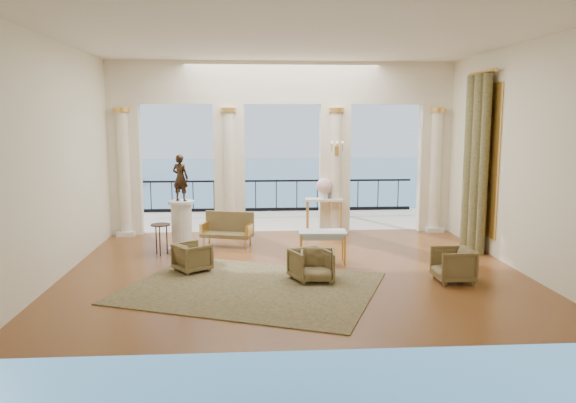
{
  "coord_description": "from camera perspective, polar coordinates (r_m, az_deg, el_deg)",
  "views": [
    {
      "loc": [
        -0.85,
        -10.99,
        3.02
      ],
      "look_at": [
        -0.07,
        0.6,
        1.31
      ],
      "focal_mm": 35.0,
      "sensor_mm": 36.0,
      "label": 1
    }
  ],
  "objects": [
    {
      "name": "console_table",
      "position": [
        14.83,
        3.68,
        -0.33
      ],
      "size": [
        1.03,
        0.5,
        0.94
      ],
      "rotation": [
        0.0,
        0.0,
        -0.12
      ],
      "color": "silver",
      "rests_on": "ground"
    },
    {
      "name": "pedestal",
      "position": [
        13.11,
        -10.75,
        -2.56
      ],
      "size": [
        0.64,
        0.64,
        1.17
      ],
      "color": "silver",
      "rests_on": "ground"
    },
    {
      "name": "palm_tree",
      "position": [
        17.85,
        5.46,
        11.78
      ],
      "size": [
        2.0,
        2.0,
        4.5
      ],
      "color": "#4C3823",
      "rests_on": "terrace"
    },
    {
      "name": "urn",
      "position": [
        14.77,
        3.7,
        1.49
      ],
      "size": [
        0.41,
        0.41,
        0.55
      ],
      "color": "silver",
      "rests_on": "console_table"
    },
    {
      "name": "game_table",
      "position": [
        11.84,
        3.52,
        -3.36
      ],
      "size": [
        1.03,
        0.6,
        0.68
      ],
      "rotation": [
        0.0,
        0.0,
        -0.05
      ],
      "color": "#ADC8DA",
      "rests_on": "ground"
    },
    {
      "name": "armchair_b",
      "position": [
        10.58,
        3.03,
        -6.37
      ],
      "size": [
        0.7,
        0.67,
        0.66
      ],
      "primitive_type": "imported",
      "rotation": [
        0.0,
        0.0,
        -0.12
      ],
      "color": "#43381A",
      "rests_on": "ground"
    },
    {
      "name": "wall_sconce",
      "position": [
        14.69,
        4.98,
        5.26
      ],
      "size": [
        0.3,
        0.11,
        0.33
      ],
      "color": "gold",
      "rests_on": "arcade"
    },
    {
      "name": "headland",
      "position": [
        86.28,
        -23.65,
        3.67
      ],
      "size": [
        22.0,
        18.0,
        6.0
      ],
      "primitive_type": "cube",
      "color": "black",
      "rests_on": "sea"
    },
    {
      "name": "curtain",
      "position": [
        13.54,
        18.48,
        3.71
      ],
      "size": [
        0.33,
        1.4,
        4.09
      ],
      "color": "#494425",
      "rests_on": "ground"
    },
    {
      "name": "arcade",
      "position": [
        14.84,
        -0.57,
        6.69
      ],
      "size": [
        9.0,
        0.56,
        4.5
      ],
      "color": "beige",
      "rests_on": "ground"
    },
    {
      "name": "rug",
      "position": [
        10.24,
        -3.73,
        -8.72
      ],
      "size": [
        5.25,
        4.72,
        0.02
      ],
      "primitive_type": "cube",
      "rotation": [
        0.0,
        0.0,
        -0.38
      ],
      "color": "#32381C",
      "rests_on": "ground"
    },
    {
      "name": "armchair_c",
      "position": [
        10.98,
        16.43,
        -6.04
      ],
      "size": [
        0.65,
        0.69,
        0.7
      ],
      "primitive_type": "imported",
      "rotation": [
        0.0,
        0.0,
        -1.56
      ],
      "color": "#43381A",
      "rests_on": "ground"
    },
    {
      "name": "armchair_a",
      "position": [
        10.61,
        2.21,
        -6.29
      ],
      "size": [
        0.82,
        0.8,
        0.66
      ],
      "primitive_type": "imported",
      "rotation": [
        0.0,
        0.0,
        0.38
      ],
      "color": "#43381A",
      "rests_on": "ground"
    },
    {
      "name": "sea",
      "position": [
        71.56,
        -3.15,
        1.12
      ],
      "size": [
        160.0,
        160.0,
        0.0
      ],
      "primitive_type": "plane",
      "color": "teal",
      "rests_on": "ground"
    },
    {
      "name": "window_frame",
      "position": [
        13.6,
        19.23,
        4.04
      ],
      "size": [
        0.04,
        1.6,
        3.4
      ],
      "primitive_type": "cube",
      "color": "gold",
      "rests_on": "room_walls"
    },
    {
      "name": "settee",
      "position": [
        13.58,
        -6.12,
        -2.8
      ],
      "size": [
        1.31,
        0.84,
        0.8
      ],
      "rotation": [
        0.0,
        0.0,
        -0.28
      ],
      "color": "#43381A",
      "rests_on": "ground"
    },
    {
      "name": "floor",
      "position": [
        11.42,
        0.56,
        -6.94
      ],
      "size": [
        9.0,
        9.0,
        0.0
      ],
      "primitive_type": "plane",
      "color": "#432912",
      "rests_on": "ground"
    },
    {
      "name": "terrace",
      "position": [
        17.08,
        -0.94,
        -1.97
      ],
      "size": [
        10.0,
        3.6,
        0.1
      ],
      "primitive_type": "cube",
      "color": "beige",
      "rests_on": "ground"
    },
    {
      "name": "armchair_d",
      "position": [
        11.38,
        -9.68,
        -5.47
      ],
      "size": [
        0.83,
        0.84,
        0.64
      ],
      "primitive_type": "imported",
      "rotation": [
        0.0,
        0.0,
        2.2
      ],
      "color": "#43381A",
      "rests_on": "ground"
    },
    {
      "name": "balustrade",
      "position": [
        18.59,
        -1.2,
        0.3
      ],
      "size": [
        9.0,
        0.06,
        1.03
      ],
      "color": "black",
      "rests_on": "terrace"
    },
    {
      "name": "statue",
      "position": [
        12.95,
        -10.89,
        2.38
      ],
      "size": [
        0.45,
        0.39,
        1.06
      ],
      "primitive_type": "imported",
      "rotation": [
        0.0,
        0.0,
        2.73
      ],
      "color": "black",
      "rests_on": "pedestal"
    },
    {
      "name": "side_table",
      "position": [
        12.83,
        -12.81,
        -2.69
      ],
      "size": [
        0.43,
        0.43,
        0.7
      ],
      "color": "black",
      "rests_on": "ground"
    },
    {
      "name": "room_walls",
      "position": [
        9.91,
        1.08,
        7.57
      ],
      "size": [
        9.0,
        9.0,
        9.0
      ],
      "color": "#F5EDCD",
      "rests_on": "ground"
    }
  ]
}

